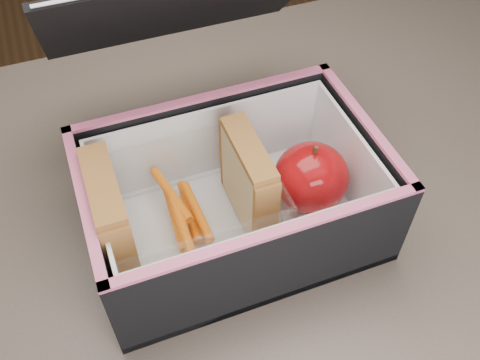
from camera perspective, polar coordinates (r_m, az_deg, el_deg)
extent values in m
cube|color=brown|center=(0.59, 5.26, -5.97)|extent=(1.20, 0.80, 0.03)
cube|color=#382D26|center=(1.29, 20.18, 3.92)|extent=(0.05, 0.05, 0.72)
cube|color=black|center=(0.57, -6.53, 17.74)|extent=(0.28, 0.13, 0.14)
cube|color=tan|center=(0.51, -14.33, -4.42)|extent=(0.01, 0.09, 0.10)
cube|color=#B65D6D|center=(0.52, -13.39, -4.45)|extent=(0.01, 0.09, 0.09)
cube|color=tan|center=(0.51, -12.61, -3.94)|extent=(0.01, 0.09, 0.10)
cube|color=brown|center=(0.47, -14.58, -0.41)|extent=(0.03, 0.09, 0.01)
cube|color=tan|center=(0.53, 0.10, -0.51)|extent=(0.01, 0.09, 0.09)
cube|color=#B65D6D|center=(0.53, 0.86, -0.55)|extent=(0.01, 0.08, 0.09)
cube|color=tan|center=(0.53, 1.62, -0.07)|extent=(0.01, 0.09, 0.09)
cube|color=brown|center=(0.49, 0.93, 3.44)|extent=(0.03, 0.09, 0.01)
cylinder|color=#E75D00|center=(0.54, -6.03, -6.46)|extent=(0.01, 0.08, 0.01)
cylinder|color=#E75D00|center=(0.54, -6.85, -4.19)|extent=(0.01, 0.08, 0.01)
cylinder|color=#E75D00|center=(0.55, -7.36, -1.52)|extent=(0.03, 0.08, 0.01)
cylinder|color=#E75D00|center=(0.56, -5.41, -3.28)|extent=(0.02, 0.08, 0.01)
cylinder|color=#E75D00|center=(0.55, -4.62, -3.36)|extent=(0.01, 0.08, 0.01)
cylinder|color=#E75D00|center=(0.52, -6.10, -5.11)|extent=(0.01, 0.08, 0.01)
cube|color=white|center=(0.58, 7.52, -1.99)|extent=(0.08, 0.09, 0.01)
ellipsoid|color=maroon|center=(0.55, 7.60, 0.30)|extent=(0.08, 0.08, 0.07)
cylinder|color=#442A18|center=(0.52, 8.04, 3.15)|extent=(0.00, 0.01, 0.01)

